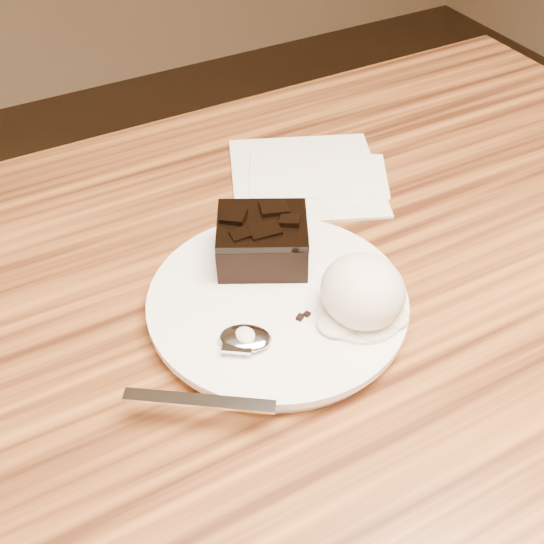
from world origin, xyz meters
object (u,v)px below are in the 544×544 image
brownie (262,243)px  spoon (246,339)px  ice_cream_scoop (363,291)px  napkin (306,175)px  plate (277,304)px

brownie → spoon: brownie is taller
brownie → ice_cream_scoop: size_ratio=1.09×
spoon → napkin: spoon is taller
brownie → napkin: size_ratio=0.49×
napkin → spoon: bearing=-131.2°
spoon → brownie: bearing=-0.9°
napkin → plate: bearing=-127.4°
ice_cream_scoop → spoon: 0.10m
plate → ice_cream_scoop: ice_cream_scoop is taller
brownie → spoon: (-0.06, -0.08, -0.01)m
ice_cream_scoop → plate: bearing=137.0°
plate → ice_cream_scoop: (0.05, -0.05, 0.03)m
brownie → ice_cream_scoop: 0.11m
plate → ice_cream_scoop: 0.08m
brownie → spoon: bearing=-125.4°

